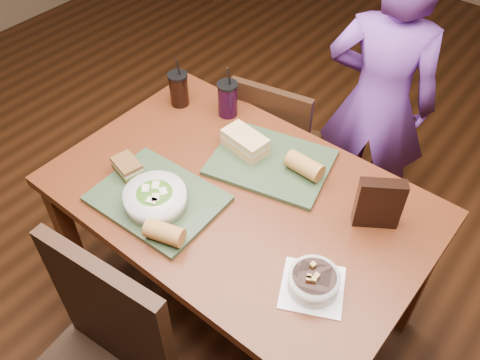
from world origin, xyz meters
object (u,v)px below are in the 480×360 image
(sandwich_far, at_px, (245,142))
(cup_cola, at_px, (179,89))
(tray_near, at_px, (157,199))
(soup_bowl, at_px, (313,281))
(chair_far, at_px, (279,147))
(baguette_near, at_px, (164,233))
(sandwich_near, at_px, (127,167))
(cup_berry, at_px, (228,99))
(salad_bowl, at_px, (155,198))
(dining_table, at_px, (240,211))
(tray_far, at_px, (271,162))
(baguette_far, at_px, (304,166))
(diner, at_px, (378,103))
(chip_bag, at_px, (379,204))

(sandwich_far, distance_m, cup_cola, 0.41)
(tray_near, xyz_separation_m, soup_bowl, (0.60, 0.04, 0.03))
(chair_far, bearing_deg, baguette_near, -79.38)
(soup_bowl, bearing_deg, sandwich_near, -178.25)
(cup_berry, bearing_deg, sandwich_far, -34.55)
(chair_far, xyz_separation_m, tray_near, (0.01, -0.75, 0.29))
(chair_far, height_order, sandwich_near, chair_far)
(sandwich_near, bearing_deg, sandwich_far, 55.43)
(tray_near, xyz_separation_m, baguette_near, (0.15, -0.11, 0.04))
(salad_bowl, xyz_separation_m, soup_bowl, (0.58, 0.07, -0.02))
(soup_bowl, bearing_deg, cup_cola, 156.59)
(dining_table, height_order, chair_far, chair_far)
(tray_far, xyz_separation_m, sandwich_far, (-0.11, -0.01, 0.04))
(tray_near, relative_size, baguette_near, 3.39)
(tray_near, bearing_deg, cup_berry, 103.08)
(dining_table, height_order, baguette_far, baguette_far)
(tray_near, xyz_separation_m, tray_far, (0.19, 0.39, 0.00))
(chair_far, xyz_separation_m, diner, (0.30, 0.31, 0.22))
(salad_bowl, relative_size, sandwich_near, 1.71)
(sandwich_far, bearing_deg, dining_table, -55.83)
(salad_bowl, relative_size, chip_bag, 1.10)
(tray_near, relative_size, chip_bag, 2.21)
(soup_bowl, xyz_separation_m, cup_berry, (-0.72, 0.47, 0.04))
(diner, distance_m, tray_near, 1.10)
(chair_far, height_order, baguette_near, chair_far)
(sandwich_far, xyz_separation_m, baguette_far, (0.24, 0.03, -0.00))
(chip_bag, bearing_deg, cup_berry, 135.28)
(tray_far, relative_size, chip_bag, 2.21)
(soup_bowl, bearing_deg, dining_table, 158.71)
(diner, relative_size, soup_bowl, 5.58)
(soup_bowl, distance_m, sandwich_far, 0.62)
(diner, bearing_deg, baguette_near, 65.61)
(tray_far, height_order, baguette_far, baguette_far)
(sandwich_near, height_order, baguette_near, baguette_near)
(salad_bowl, bearing_deg, baguette_near, -33.49)
(chair_far, bearing_deg, tray_far, -60.37)
(tray_near, height_order, cup_cola, cup_cola)
(chair_far, height_order, chip_bag, chip_bag)
(diner, distance_m, cup_berry, 0.69)
(chair_far, relative_size, cup_cola, 3.78)
(dining_table, height_order, baguette_near, baguette_near)
(baguette_far, relative_size, cup_berry, 0.59)
(dining_table, bearing_deg, sandwich_near, -153.80)
(tray_near, relative_size, soup_bowl, 1.72)
(chair_far, bearing_deg, sandwich_far, -76.11)
(sandwich_far, distance_m, chip_bag, 0.54)
(dining_table, xyz_separation_m, cup_berry, (-0.32, 0.32, 0.17))
(sandwich_far, height_order, cup_berry, cup_berry)
(dining_table, distance_m, diner, 0.86)
(tray_far, height_order, baguette_near, baguette_near)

